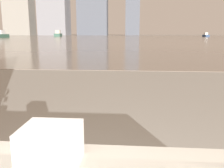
{
  "coord_description": "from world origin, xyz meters",
  "views": [
    {
      "loc": [
        0.2,
        0.03,
        1.05
      ],
      "look_at": [
        0.0,
        2.39,
        0.56
      ],
      "focal_mm": 40.0,
      "sensor_mm": 36.0,
      "label": 1
    }
  ],
  "objects": [
    {
      "name": "harbor_boat_3",
      "position": [
        -29.73,
        55.49,
        0.6
      ],
      "size": [
        1.66,
        4.5,
        1.67
      ],
      "color": "#335647",
      "rests_on": "harbor_water"
    },
    {
      "name": "skyline_tower_1",
      "position": [
        -36.73,
        118.0,
        13.77
      ],
      "size": [
        13.11,
        10.71,
        27.54
      ],
      "color": "slate",
      "rests_on": "ground_plane"
    },
    {
      "name": "harbor_water",
      "position": [
        0.0,
        62.0,
        0.01
      ],
      "size": [
        180.0,
        110.0,
        0.01
      ],
      "color": "gray",
      "rests_on": "ground_plane"
    },
    {
      "name": "towel_stack",
      "position": [
        -0.12,
        0.92,
        0.61
      ],
      "size": [
        0.22,
        0.21,
        0.16
      ],
      "color": "white",
      "rests_on": "bathtub"
    },
    {
      "name": "harbor_boat_0",
      "position": [
        20.55,
        73.13,
        0.42
      ],
      "size": [
        1.24,
        3.16,
        1.17
      ],
      "color": "navy",
      "rests_on": "harbor_water"
    },
    {
      "name": "harbor_boat_4",
      "position": [
        -22.33,
        74.93,
        0.67
      ],
      "size": [
        2.34,
        5.18,
        1.88
      ],
      "color": "#335647",
      "rests_on": "harbor_water"
    }
  ]
}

